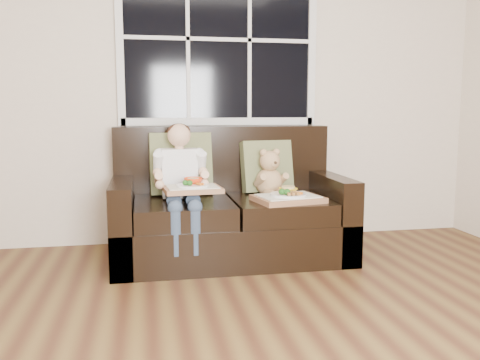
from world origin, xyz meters
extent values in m
cube|color=beige|center=(0.00, 2.50, 1.35)|extent=(4.50, 0.02, 2.70)
cube|color=black|center=(0.05, 2.48, 1.65)|extent=(1.50, 0.02, 1.25)
cube|color=silver|center=(0.05, 2.47, 0.99)|extent=(1.58, 0.04, 0.06)
cube|color=silver|center=(-0.73, 2.47, 1.65)|extent=(0.06, 0.04, 1.37)
cube|color=silver|center=(0.83, 2.47, 1.65)|extent=(0.06, 0.04, 1.37)
cube|color=silver|center=(0.05, 2.47, 1.65)|extent=(1.50, 0.03, 0.03)
cube|color=black|center=(0.05, 1.95, 0.15)|extent=(1.70, 0.90, 0.30)
cube|color=black|center=(-0.73, 1.95, 0.30)|extent=(0.15, 0.90, 0.60)
cube|color=black|center=(0.82, 1.95, 0.30)|extent=(0.15, 0.90, 0.60)
cube|color=black|center=(0.05, 2.33, 0.63)|extent=(1.70, 0.18, 0.66)
cube|color=black|center=(-0.30, 1.87, 0.38)|extent=(0.68, 0.72, 0.15)
cube|color=black|center=(0.40, 1.87, 0.38)|extent=(0.68, 0.72, 0.15)
cube|color=olive|center=(-0.30, 2.17, 0.68)|extent=(0.47, 0.23, 0.48)
cube|color=olive|center=(0.37, 2.17, 0.65)|extent=(0.42, 0.23, 0.41)
cube|color=white|center=(-0.32, 2.00, 0.64)|extent=(0.25, 0.16, 0.35)
sphere|color=#DAA985|center=(-0.32, 1.99, 0.91)|extent=(0.17, 0.17, 0.17)
ellipsoid|color=#341C10|center=(-0.32, 2.00, 0.93)|extent=(0.17, 0.17, 0.12)
cylinder|color=#2F3E53|center=(-0.38, 1.80, 0.49)|extent=(0.10, 0.31, 0.10)
cylinder|color=#2F3E53|center=(-0.26, 1.80, 0.49)|extent=(0.10, 0.31, 0.10)
cylinder|color=#2F3E53|center=(-0.38, 1.54, 0.30)|extent=(0.09, 0.09, 0.29)
cylinder|color=#2F3E53|center=(-0.26, 1.54, 0.30)|extent=(0.09, 0.09, 0.29)
cylinder|color=#DAA985|center=(-0.47, 1.88, 0.68)|extent=(0.07, 0.31, 0.25)
cylinder|color=#DAA985|center=(-0.17, 1.88, 0.68)|extent=(0.07, 0.31, 0.25)
ellipsoid|color=tan|center=(0.36, 2.03, 0.54)|extent=(0.24, 0.22, 0.22)
sphere|color=tan|center=(0.36, 2.01, 0.71)|extent=(0.19, 0.19, 0.15)
sphere|color=tan|center=(0.30, 2.02, 0.77)|extent=(0.06, 0.06, 0.06)
sphere|color=tan|center=(0.41, 2.02, 0.77)|extent=(0.06, 0.06, 0.06)
sphere|color=tan|center=(0.36, 1.96, 0.69)|extent=(0.06, 0.06, 0.06)
sphere|color=#302215|center=(0.36, 1.93, 0.70)|extent=(0.02, 0.02, 0.02)
cylinder|color=tan|center=(0.31, 1.91, 0.48)|extent=(0.08, 0.13, 0.06)
cylinder|color=tan|center=(0.41, 1.91, 0.48)|extent=(0.08, 0.13, 0.06)
cube|color=#936042|center=(-0.26, 1.69, 0.56)|extent=(0.40, 0.32, 0.03)
cube|color=beige|center=(-0.26, 1.69, 0.58)|extent=(0.35, 0.27, 0.01)
cylinder|color=silver|center=(-0.26, 1.69, 0.59)|extent=(0.22, 0.22, 0.01)
imported|color=#EB3F13|center=(-0.25, 1.73, 0.62)|extent=(0.13, 0.13, 0.04)
cylinder|color=tan|center=(-0.25, 1.73, 0.62)|extent=(0.08, 0.08, 0.02)
ellipsoid|color=#285C1D|center=(-0.31, 1.65, 0.61)|extent=(0.04, 0.04, 0.04)
ellipsoid|color=#285C1D|center=(-0.28, 1.64, 0.61)|extent=(0.04, 0.04, 0.04)
cylinder|color=#D56317|center=(-0.22, 1.64, 0.60)|extent=(0.04, 0.06, 0.01)
cube|color=#936042|center=(0.42, 1.72, 0.47)|extent=(0.51, 0.42, 0.04)
cube|color=beige|center=(0.42, 1.72, 0.49)|extent=(0.45, 0.36, 0.01)
cylinder|color=silver|center=(0.42, 1.71, 0.50)|extent=(0.26, 0.26, 0.02)
imported|color=yellow|center=(0.43, 1.75, 0.53)|extent=(0.15, 0.15, 0.03)
cylinder|color=tan|center=(0.43, 1.75, 0.53)|extent=(0.10, 0.10, 0.02)
ellipsoid|color=#285C1D|center=(0.36, 1.66, 0.53)|extent=(0.05, 0.05, 0.04)
ellipsoid|color=#285C1D|center=(0.39, 1.65, 0.53)|extent=(0.05, 0.05, 0.04)
cylinder|color=#D56317|center=(0.47, 1.66, 0.52)|extent=(0.05, 0.07, 0.02)
cylinder|color=#956230|center=(0.42, 1.64, 0.52)|extent=(0.03, 0.09, 0.02)
camera|label=1|loc=(-0.57, -1.68, 1.10)|focal=38.00mm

